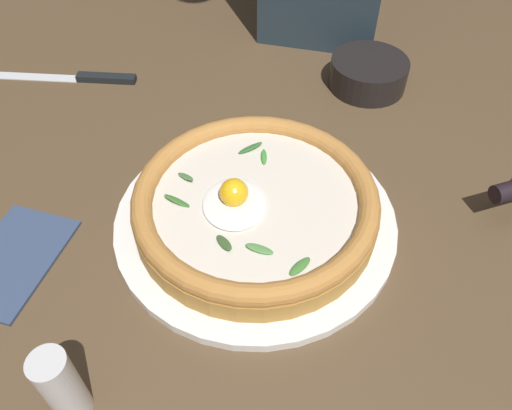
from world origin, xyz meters
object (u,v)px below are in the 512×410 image
at_px(table_knife, 81,78).
at_px(folded_napkin, 12,259).
at_px(pepper_shaker, 62,386).
at_px(side_bowl, 369,73).
at_px(pizza, 256,204).

height_order(table_knife, folded_napkin, table_knife).
bearing_deg(table_knife, pepper_shaker, 8.71).
height_order(table_knife, pepper_shaker, pepper_shaker).
height_order(side_bowl, table_knife, side_bowl).
height_order(pizza, pepper_shaker, pepper_shaker).
distance_m(side_bowl, table_knife, 0.44).
bearing_deg(pepper_shaker, side_bowl, 142.44).
relative_size(side_bowl, folded_napkin, 0.82).
distance_m(side_bowl, pepper_shaker, 0.59).
distance_m(folded_napkin, pepper_shaker, 0.20).
bearing_deg(table_knife, pizza, 39.34).
xyz_separation_m(folded_napkin, pepper_shaker, (0.17, 0.10, 0.04)).
distance_m(table_knife, folded_napkin, 0.34).
height_order(pizza, side_bowl, pizza).
distance_m(pizza, table_knife, 0.40).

